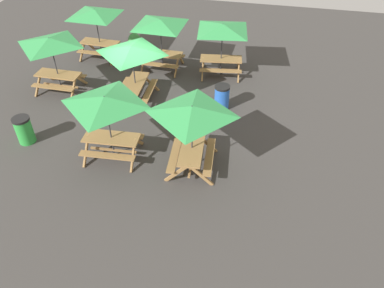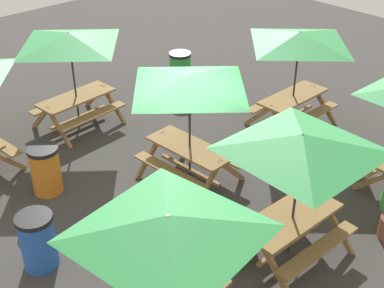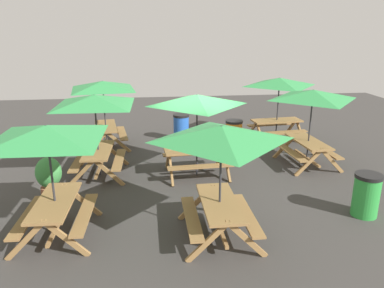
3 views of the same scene
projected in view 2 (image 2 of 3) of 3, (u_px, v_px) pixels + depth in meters
name	position (u px, v px, depth m)	size (l,w,h in m)	color
ground_plane	(184.00, 177.00, 10.86)	(24.80, 24.80, 0.00)	#3D3A38
picnic_table_1	(70.00, 46.00, 11.71)	(2.13, 2.13, 2.34)	olive
picnic_table_2	(299.00, 45.00, 11.75)	(2.00, 2.00, 2.34)	olive
picnic_table_3	(168.00, 236.00, 6.32)	(2.80, 2.80, 2.34)	olive
picnic_table_4	(301.00, 152.00, 7.92)	(2.83, 2.83, 2.34)	olive
picnic_table_6	(190.00, 89.00, 9.80)	(2.12, 2.12, 2.34)	olive
trash_bin_green	(180.00, 70.00, 14.34)	(0.59, 0.59, 0.98)	green
trash_bin_blue	(38.00, 241.00, 8.48)	(0.59, 0.59, 0.98)	blue
trash_bin_orange	(46.00, 170.00, 10.21)	(0.59, 0.59, 0.98)	orange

